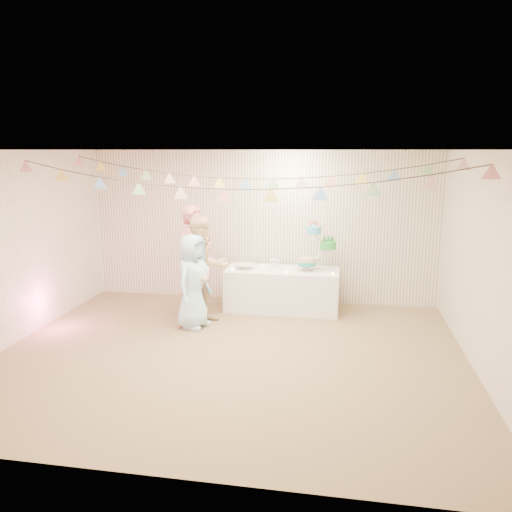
% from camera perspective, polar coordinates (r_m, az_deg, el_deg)
% --- Properties ---
extents(floor, '(6.00, 6.00, 0.00)m').
position_cam_1_polar(floor, '(6.59, -2.95, -11.23)').
color(floor, brown).
rests_on(floor, ground).
extents(ceiling, '(6.00, 6.00, 0.00)m').
position_cam_1_polar(ceiling, '(6.05, -3.22, 12.02)').
color(ceiling, white).
rests_on(ceiling, ground).
extents(back_wall, '(6.00, 6.00, 0.00)m').
position_cam_1_polar(back_wall, '(8.61, 0.61, 3.35)').
color(back_wall, white).
rests_on(back_wall, ground).
extents(front_wall, '(6.00, 6.00, 0.00)m').
position_cam_1_polar(front_wall, '(3.88, -11.34, -7.77)').
color(front_wall, white).
rests_on(front_wall, ground).
extents(left_wall, '(5.00, 5.00, 0.00)m').
position_cam_1_polar(left_wall, '(7.44, -26.22, 0.73)').
color(left_wall, white).
rests_on(left_wall, ground).
extents(right_wall, '(5.00, 5.00, 0.00)m').
position_cam_1_polar(right_wall, '(6.26, 24.78, -1.07)').
color(right_wall, white).
rests_on(right_wall, ground).
extents(table, '(1.84, 0.74, 0.69)m').
position_cam_1_polar(table, '(8.24, 2.99, -3.86)').
color(table, white).
rests_on(table, floor).
extents(cake_stand, '(0.66, 0.39, 0.74)m').
position_cam_1_polar(cake_stand, '(8.07, 6.98, 1.39)').
color(cake_stand, silver).
rests_on(cake_stand, table).
extents(cake_bottom, '(0.31, 0.31, 0.15)m').
position_cam_1_polar(cake_bottom, '(8.07, 5.84, -0.64)').
color(cake_bottom, teal).
rests_on(cake_bottom, cake_stand).
extents(cake_middle, '(0.27, 0.27, 0.22)m').
position_cam_1_polar(cake_middle, '(8.15, 8.27, 1.36)').
color(cake_middle, green).
rests_on(cake_middle, cake_stand).
extents(cake_top_tier, '(0.25, 0.25, 0.19)m').
position_cam_1_polar(cake_top_tier, '(8.00, 6.58, 3.16)').
color(cake_top_tier, '#46B8DC').
rests_on(cake_top_tier, cake_stand).
extents(platter, '(0.31, 0.31, 0.02)m').
position_cam_1_polar(platter, '(8.18, -1.23, -0.97)').
color(platter, white).
rests_on(platter, table).
extents(posy, '(0.15, 0.15, 0.17)m').
position_cam_1_polar(posy, '(8.18, 2.14, -0.41)').
color(posy, white).
rests_on(posy, table).
extents(person_adult_a, '(0.72, 0.77, 1.76)m').
position_cam_1_polar(person_adult_a, '(7.96, -6.98, -0.52)').
color(person_adult_a, '#CC6A6E').
rests_on(person_adult_a, floor).
extents(person_adult_b, '(1.01, 1.00, 1.65)m').
position_cam_1_polar(person_adult_b, '(7.55, -6.03, -1.63)').
color(person_adult_b, '#DEB789').
rests_on(person_adult_b, floor).
extents(person_child, '(0.62, 0.79, 1.41)m').
position_cam_1_polar(person_child, '(7.41, -7.20, -2.89)').
color(person_child, '#B4E5FF').
rests_on(person_child, floor).
extents(bunting_back, '(5.60, 1.10, 0.40)m').
position_cam_1_polar(bunting_back, '(7.13, -1.19, 10.03)').
color(bunting_back, pink).
rests_on(bunting_back, ceiling).
extents(bunting_front, '(5.60, 0.90, 0.36)m').
position_cam_1_polar(bunting_front, '(5.86, -3.63, 9.28)').
color(bunting_front, '#72A5E5').
rests_on(bunting_front, ceiling).
extents(tealight_0, '(0.04, 0.04, 0.03)m').
position_cam_1_polar(tealight_0, '(8.13, -2.71, -1.45)').
color(tealight_0, '#FFD88C').
rests_on(tealight_0, table).
extents(tealight_1, '(0.04, 0.04, 0.03)m').
position_cam_1_polar(tealight_1, '(8.37, 0.78, -1.05)').
color(tealight_1, '#FFD88C').
rests_on(tealight_1, table).
extents(tealight_2, '(0.04, 0.04, 0.03)m').
position_cam_1_polar(tealight_2, '(7.93, 3.55, -1.82)').
color(tealight_2, '#FFD88C').
rests_on(tealight_2, table).
extents(tealight_3, '(0.04, 0.04, 0.03)m').
position_cam_1_polar(tealight_3, '(8.33, 5.59, -1.17)').
color(tealight_3, '#FFD88C').
rests_on(tealight_3, table).
extents(tealight_4, '(0.04, 0.04, 0.03)m').
position_cam_1_polar(tealight_4, '(7.92, 8.77, -1.95)').
color(tealight_4, '#FFD88C').
rests_on(tealight_4, table).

